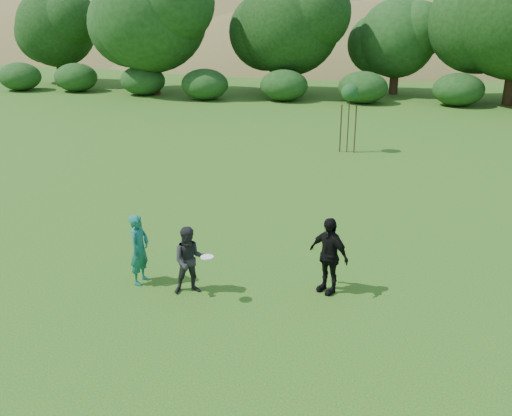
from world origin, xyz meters
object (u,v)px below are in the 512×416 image
Objects in this scene: sapling at (350,94)px; player_grey at (190,260)px; player_black at (328,255)px; player_teal at (139,249)px.

player_grey is at bearing -99.31° from sapling.
sapling is at bearing 125.51° from player_black.
sapling is at bearing -9.44° from player_teal.
player_black is 12.66m from sapling.
player_grey is 2.97m from player_black.
player_teal is 0.94× the size of player_black.
player_black is at bearing -86.84° from sapling.
sapling is at bearing 57.13° from player_grey.
player_grey is 0.53× the size of sapling.
player_teal reaches higher than player_grey.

